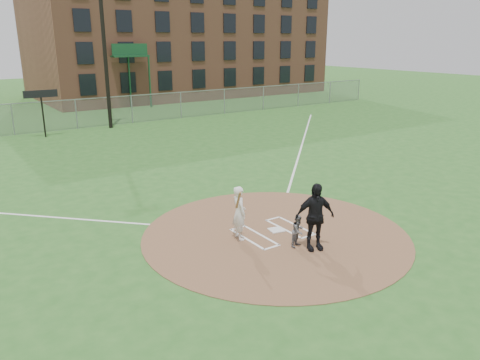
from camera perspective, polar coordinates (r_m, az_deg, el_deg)
ground at (r=14.99m, az=4.32°, el=-6.61°), size 140.00×140.00×0.00m
dirt_circle at (r=14.99m, az=4.32°, el=-6.57°), size 8.40×8.40×0.02m
home_plate at (r=15.22m, az=4.43°, el=-6.09°), size 0.51×0.51×0.03m
foul_line_first at (r=27.11m, az=7.49°, el=4.03°), size 17.04×17.04×0.01m
catcher at (r=14.01m, az=7.11°, el=-6.17°), size 0.56×0.50×0.97m
umpire at (r=13.70m, az=9.09°, el=-4.44°), size 1.28×0.87×2.02m
batters_boxes at (r=15.09m, az=3.97°, el=-6.33°), size 2.08×1.88×0.01m
batter_at_plate at (r=14.28m, az=-0.10°, el=-4.00°), size 0.70×1.03×1.78m
outfield_fence at (r=34.20m, az=-19.33°, el=7.61°), size 56.08×0.08×2.03m
brick_warehouse at (r=54.58m, az=-7.69°, el=18.34°), size 30.00×17.17×15.00m
light_pole at (r=33.46m, az=-16.37°, el=17.33°), size 1.20×0.30×12.22m
scoreboard_sign at (r=31.72m, az=-23.08°, el=9.07°), size 2.00×0.10×2.93m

